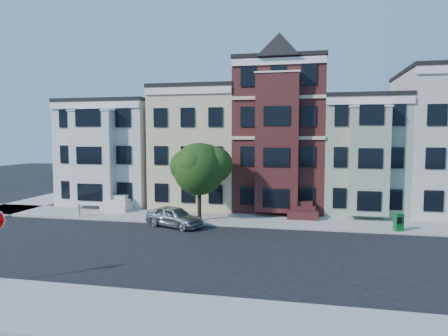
% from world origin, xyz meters
% --- Properties ---
extents(ground, '(120.00, 120.00, 0.00)m').
position_xyz_m(ground, '(0.00, 0.00, 0.00)').
color(ground, black).
extents(far_sidewalk, '(60.00, 4.00, 0.15)m').
position_xyz_m(far_sidewalk, '(0.00, 8.00, 0.07)').
color(far_sidewalk, '#9E9B93').
rests_on(far_sidewalk, ground).
extents(near_sidewalk, '(60.00, 4.00, 0.15)m').
position_xyz_m(near_sidewalk, '(0.00, -8.00, 0.07)').
color(near_sidewalk, '#9E9B93').
rests_on(near_sidewalk, ground).
extents(house_white, '(8.00, 9.00, 9.00)m').
position_xyz_m(house_white, '(-15.00, 14.50, 4.50)').
color(house_white, silver).
rests_on(house_white, ground).
extents(house_yellow, '(7.00, 9.00, 10.00)m').
position_xyz_m(house_yellow, '(-7.00, 14.50, 5.00)').
color(house_yellow, beige).
rests_on(house_yellow, ground).
extents(house_brown, '(7.00, 9.00, 12.00)m').
position_xyz_m(house_brown, '(0.00, 14.50, 6.00)').
color(house_brown, '#421918').
rests_on(house_brown, ground).
extents(house_green, '(6.00, 9.00, 9.00)m').
position_xyz_m(house_green, '(6.50, 14.50, 4.50)').
color(house_green, '#92A088').
rests_on(house_green, ground).
extents(street_tree, '(7.51, 7.51, 6.83)m').
position_xyz_m(street_tree, '(-5.26, 6.99, 3.56)').
color(street_tree, '#274D16').
rests_on(street_tree, far_sidewalk).
extents(parked_car, '(4.48, 3.12, 1.42)m').
position_xyz_m(parked_car, '(-6.54, 5.20, 0.71)').
color(parked_car, '#9C9FA2').
rests_on(parked_car, ground).
extents(newspaper_box, '(0.61, 0.57, 1.10)m').
position_xyz_m(newspaper_box, '(7.94, 6.43, 0.70)').
color(newspaper_box, '#0E5C24').
rests_on(newspaper_box, far_sidewalk).
extents(fire_hydrant, '(0.31, 0.31, 0.76)m').
position_xyz_m(fire_hydrant, '(-14.37, 6.30, 0.53)').
color(fire_hydrant, silver).
rests_on(fire_hydrant, far_sidewalk).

